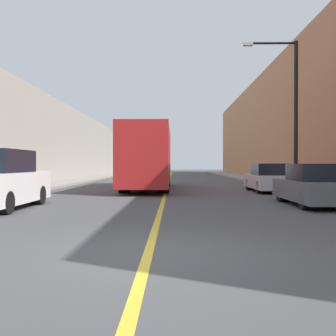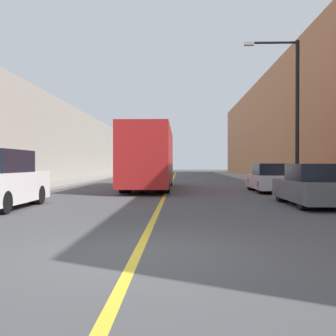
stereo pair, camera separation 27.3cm
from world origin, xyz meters
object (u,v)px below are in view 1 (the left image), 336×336
Objects in this scene: bus at (148,157)px; car_right_near at (316,187)px; street_lamp_right at (291,104)px; car_right_mid at (268,179)px.

bus reaches higher than car_right_near.
bus is 1.40× the size of street_lamp_right.
car_right_near is at bearing -54.28° from bus.
street_lamp_right is (1.08, 6.56, 3.86)m from car_right_near.
bus is at bearing 162.56° from car_right_mid.
car_right_mid reaches higher than car_right_near.
street_lamp_right is at bearing -18.12° from car_right_mid.
car_right_mid is at bearing -17.44° from bus.
car_right_near is 6.91m from car_right_mid.
bus is 2.37× the size of car_right_mid.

